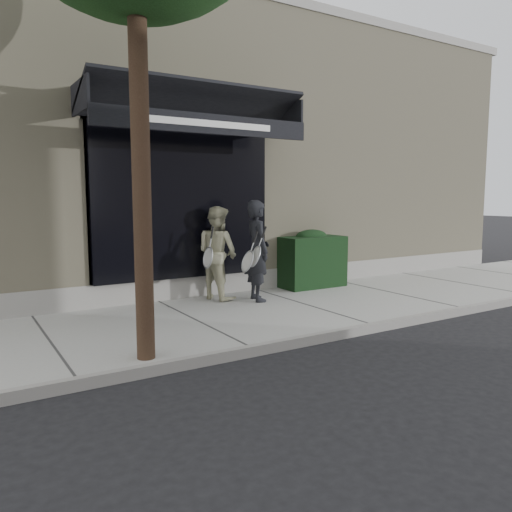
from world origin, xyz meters
TOP-DOWN VIEW (x-y plane):
  - ground at (0.00, 0.00)m, footprint 80.00×80.00m
  - sidewalk at (0.00, 0.00)m, footprint 20.00×3.00m
  - curb at (0.00, -1.55)m, footprint 20.00×0.10m
  - building_facade at (-0.01, 4.96)m, footprint 14.30×8.04m
  - hedge at (1.10, 1.25)m, footprint 1.30×0.70m
  - pedestrian_front at (-0.52, 0.67)m, footprint 0.73×0.82m
  - pedestrian_back at (-1.03, 1.15)m, footprint 0.82×0.92m

SIDE VIEW (x-z plane):
  - ground at x=0.00m, z-range 0.00..0.00m
  - sidewalk at x=0.00m, z-range 0.00..0.12m
  - curb at x=0.00m, z-range 0.00..0.14m
  - hedge at x=1.10m, z-range 0.09..1.23m
  - pedestrian_back at x=-1.03m, z-range 0.12..1.74m
  - pedestrian_front at x=-0.52m, z-range 0.12..1.85m
  - building_facade at x=-0.01m, z-range -0.08..5.56m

